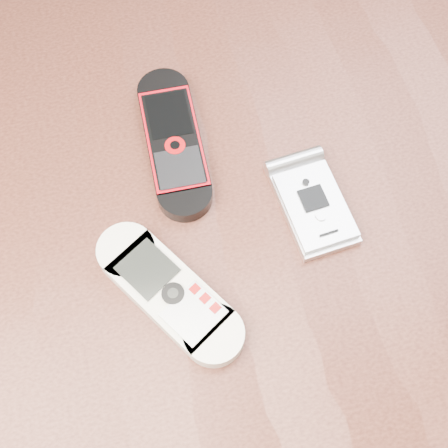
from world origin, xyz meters
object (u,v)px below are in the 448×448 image
nokia_white (169,292)px  motorola_razr (313,205)px  nokia_black_red (174,141)px  table (219,272)px

nokia_white → motorola_razr: bearing=-12.8°
motorola_razr → nokia_black_red: bearing=133.4°
nokia_white → motorola_razr: (0.14, 0.05, -0.00)m
nokia_white → motorola_razr: size_ratio=1.48×
nokia_white → table: bearing=10.0°
nokia_white → nokia_black_red: (0.03, 0.15, -0.00)m
nokia_black_red → motorola_razr: bearing=-39.6°
nokia_black_red → motorola_razr: same height
table → motorola_razr: 0.14m
nokia_black_red → table: bearing=-76.3°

